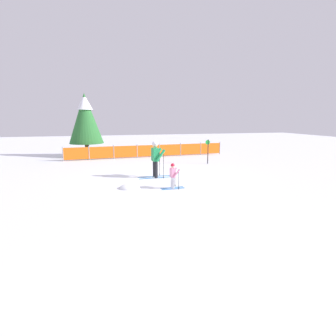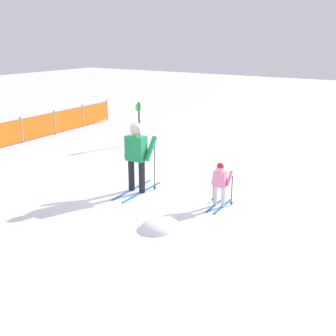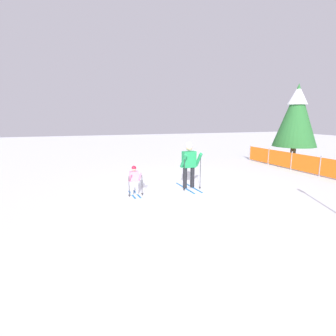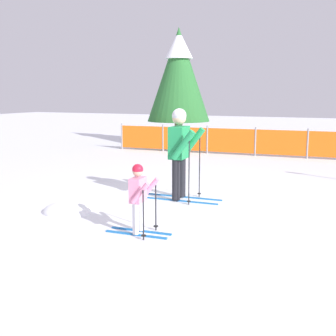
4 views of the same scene
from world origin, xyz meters
The scene contains 6 objects.
ground_plane centered at (0.00, 0.00, 0.00)m, with size 60.00×60.00×0.00m, color white.
skier_adult centered at (-0.24, -0.04, 1.00)m, with size 1.60×0.72×1.68m.
skier_child centered at (0.00, -2.10, 0.57)m, with size 0.94×0.50×0.99m.
safety_fence centered at (0.57, 6.15, 0.46)m, with size 11.06×0.63×0.92m.
trail_marker centered at (3.50, 2.73, 0.89)m, with size 0.28×0.05×1.43m.
snow_mound centered at (-1.61, -1.63, 0.00)m, with size 0.84×0.71×0.34m, color white.
Camera 2 is at (-7.74, -5.85, 3.54)m, focal length 45.00 mm.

